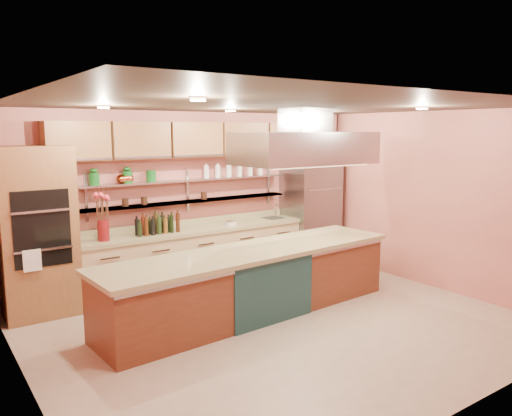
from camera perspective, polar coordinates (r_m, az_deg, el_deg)
floor at (r=6.65m, az=2.92°, el=-13.31°), size 6.00×5.00×0.02m
ceiling at (r=6.17m, az=3.13°, el=11.66°), size 6.00×5.00×0.02m
wall_back at (r=8.34m, az=-7.60°, el=1.23°), size 6.00×0.04×2.80m
wall_front at (r=4.60m, az=22.66°, el=-5.66°), size 6.00×0.04×2.80m
wall_left at (r=5.04m, az=-25.09°, el=-4.59°), size 0.04×5.00×2.80m
wall_right at (r=8.42m, az=19.34°, el=0.87°), size 0.04×5.00×2.80m
oven_stack at (r=7.28m, az=-23.73°, el=-2.56°), size 0.95×0.64×2.30m
refrigerator at (r=9.42m, az=6.27°, el=-0.03°), size 0.95×0.72×2.10m
back_counter at (r=8.24m, az=-6.81°, el=-5.48°), size 3.84×0.64×0.93m
wall_shelf_lower at (r=8.21m, az=-7.49°, el=0.76°), size 3.60×0.26×0.03m
wall_shelf_upper at (r=8.17m, az=-7.54°, el=3.19°), size 3.60×0.26×0.03m
upper_cabinets at (r=8.11m, az=-7.15°, el=7.76°), size 4.60×0.36×0.55m
range_hood at (r=7.12m, az=5.58°, el=6.83°), size 2.00×1.00×0.45m
ceiling_downlights at (r=6.32m, az=1.99°, el=11.33°), size 4.00×2.80×0.02m
island at (r=6.88m, az=-0.41°, el=-8.44°), size 4.37×1.20×0.90m
flower_vase at (r=7.48m, az=-17.05°, el=-2.47°), size 0.19×0.19×0.30m
oil_bottle_cluster at (r=7.78m, az=-11.15°, el=-2.04°), size 0.76×0.29×0.24m
kitchen_scale at (r=8.39m, az=-2.95°, el=-1.60°), size 0.19×0.17×0.09m
bar_faucet at (r=9.04m, az=2.24°, el=-0.37°), size 0.04×0.04×0.24m
copper_kettle at (r=7.71m, az=-15.09°, el=3.24°), size 0.20×0.20×0.14m
green_canister at (r=7.88m, az=-11.89°, el=3.62°), size 0.19×0.19×0.18m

